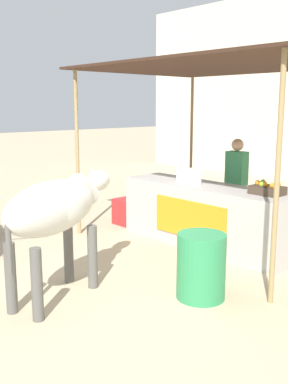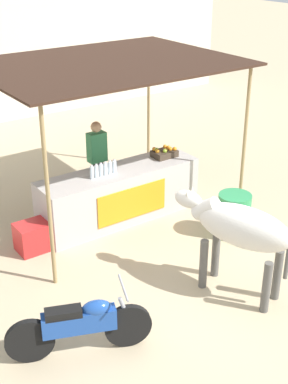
{
  "view_description": "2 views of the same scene",
  "coord_description": "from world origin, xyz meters",
  "px_view_note": "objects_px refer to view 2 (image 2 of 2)",
  "views": [
    {
      "loc": [
        4.42,
        -3.2,
        2.19
      ],
      "look_at": [
        -0.18,
        1.02,
        0.98
      ],
      "focal_mm": 42.0,
      "sensor_mm": 36.0,
      "label": 1
    },
    {
      "loc": [
        -4.63,
        -5.12,
        4.66
      ],
      "look_at": [
        -0.22,
        1.13,
        1.01
      ],
      "focal_mm": 50.0,
      "sensor_mm": 36.0,
      "label": 2
    }
  ],
  "objects_px": {
    "vendor_behind_counter": "(97,163)",
    "water_barrel": "(234,215)",
    "cow": "(239,228)",
    "fruit_crate": "(164,153)",
    "stall_counter": "(120,195)",
    "motorcycle_parked": "(81,324)",
    "cooler_box": "(35,236)"
  },
  "relations": [
    {
      "from": "fruit_crate",
      "to": "vendor_behind_counter",
      "type": "relative_size",
      "value": 0.27
    },
    {
      "from": "vendor_behind_counter",
      "to": "cow",
      "type": "relative_size",
      "value": 0.9
    },
    {
      "from": "cooler_box",
      "to": "motorcycle_parked",
      "type": "relative_size",
      "value": 0.35
    },
    {
      "from": "fruit_crate",
      "to": "cow",
      "type": "bearing_deg",
      "value": -107.08
    },
    {
      "from": "cow",
      "to": "motorcycle_parked",
      "type": "xyz_separation_m",
      "value": [
        -2.44,
        0.14,
        -0.61
      ]
    },
    {
      "from": "motorcycle_parked",
      "to": "stall_counter",
      "type": "bearing_deg",
      "value": 49.46
    },
    {
      "from": "cow",
      "to": "fruit_crate",
      "type": "bearing_deg",
      "value": 72.92
    },
    {
      "from": "cow",
      "to": "motorcycle_parked",
      "type": "height_order",
      "value": "cow"
    },
    {
      "from": "water_barrel",
      "to": "fruit_crate",
      "type": "bearing_deg",
      "value": 97.84
    },
    {
      "from": "fruit_crate",
      "to": "vendor_behind_counter",
      "type": "xyz_separation_m",
      "value": [
        -1.04,
        0.7,
        -0.19
      ]
    },
    {
      "from": "vendor_behind_counter",
      "to": "motorcycle_parked",
      "type": "bearing_deg",
      "value": -123.69
    },
    {
      "from": "fruit_crate",
      "to": "cow",
      "type": "relative_size",
      "value": 0.24
    },
    {
      "from": "fruit_crate",
      "to": "stall_counter",
      "type": "bearing_deg",
      "value": -177.01
    },
    {
      "from": "vendor_behind_counter",
      "to": "water_barrel",
      "type": "xyz_separation_m",
      "value": [
        1.27,
        -2.37,
        -0.47
      ]
    },
    {
      "from": "vendor_behind_counter",
      "to": "water_barrel",
      "type": "height_order",
      "value": "vendor_behind_counter"
    },
    {
      "from": "cooler_box",
      "to": "motorcycle_parked",
      "type": "distance_m",
      "value": 2.65
    },
    {
      "from": "vendor_behind_counter",
      "to": "cow",
      "type": "xyz_separation_m",
      "value": [
        0.16,
        -3.57,
        0.18
      ]
    },
    {
      "from": "fruit_crate",
      "to": "motorcycle_parked",
      "type": "xyz_separation_m",
      "value": [
        -3.33,
        -2.73,
        -0.61
      ]
    },
    {
      "from": "stall_counter",
      "to": "cooler_box",
      "type": "xyz_separation_m",
      "value": [
        -1.72,
        -0.1,
        -0.24
      ]
    },
    {
      "from": "stall_counter",
      "to": "cooler_box",
      "type": "bearing_deg",
      "value": -176.77
    },
    {
      "from": "fruit_crate",
      "to": "motorcycle_parked",
      "type": "height_order",
      "value": "fruit_crate"
    },
    {
      "from": "stall_counter",
      "to": "cow",
      "type": "height_order",
      "value": "cow"
    },
    {
      "from": "fruit_crate",
      "to": "cow",
      "type": "xyz_separation_m",
      "value": [
        -0.88,
        -2.87,
        -0.0
      ]
    },
    {
      "from": "vendor_behind_counter",
      "to": "cooler_box",
      "type": "relative_size",
      "value": 2.75
    },
    {
      "from": "stall_counter",
      "to": "vendor_behind_counter",
      "type": "distance_m",
      "value": 0.84
    },
    {
      "from": "water_barrel",
      "to": "motorcycle_parked",
      "type": "height_order",
      "value": "motorcycle_parked"
    },
    {
      "from": "fruit_crate",
      "to": "vendor_behind_counter",
      "type": "distance_m",
      "value": 1.27
    },
    {
      "from": "cooler_box",
      "to": "cow",
      "type": "bearing_deg",
      "value": -55.42
    },
    {
      "from": "stall_counter",
      "to": "vendor_behind_counter",
      "type": "height_order",
      "value": "vendor_behind_counter"
    },
    {
      "from": "vendor_behind_counter",
      "to": "motorcycle_parked",
      "type": "height_order",
      "value": "vendor_behind_counter"
    },
    {
      "from": "motorcycle_parked",
      "to": "fruit_crate",
      "type": "bearing_deg",
      "value": 39.38
    },
    {
      "from": "stall_counter",
      "to": "water_barrel",
      "type": "relative_size",
      "value": 3.93
    }
  ]
}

